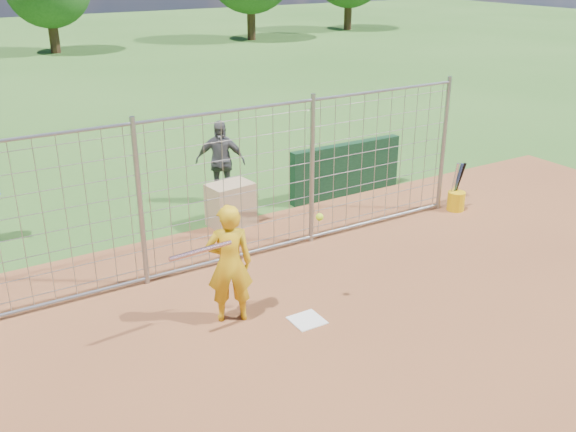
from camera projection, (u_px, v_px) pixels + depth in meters
ground at (299, 315)px, 8.98m from camera, size 100.00×100.00×0.00m
home_plate at (307, 320)px, 8.82m from camera, size 0.43×0.43×0.02m
dugout_wall at (346, 169)px, 13.25m from camera, size 2.60×0.20×1.10m
batter at (229, 264)px, 8.56m from camera, size 0.72×0.60×1.69m
bystander_b at (220, 162)px, 12.76m from camera, size 1.06×0.88×1.69m
equipment_bin at (231, 204)px, 11.82m from camera, size 0.86×0.64×0.80m
equipment_in_play at (231, 242)px, 8.12m from camera, size 2.15×0.28×0.24m
bucket_with_bats at (456, 198)px, 12.55m from camera, size 0.34×0.35×0.98m
backstop_fence at (232, 189)px, 10.08m from camera, size 9.08×0.08×2.60m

